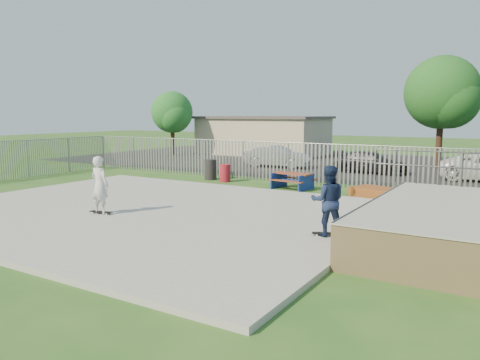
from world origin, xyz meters
The scene contains 18 objects.
ground centered at (0.00, 0.00, 0.00)m, with size 120.00×120.00×0.00m, color #22561D.
concrete_slab centered at (0.00, 0.00, 0.07)m, with size 15.00×12.00×0.15m, color gray.
quarter_pipe centered at (9.50, 1.04, 0.56)m, with size 5.50×7.05×2.19m.
fence centered at (1.00, 4.59, 1.00)m, with size 26.04×16.02×2.00m.
picnic_table centered at (1.98, 7.41, 0.38)m, with size 1.91×1.64×0.74m.
funbox centered at (6.15, 6.94, 0.22)m, with size 2.40×1.72×0.43m.
trash_bin_red centered at (-1.87, 7.68, 0.44)m, with size 0.53×0.53×0.88m, color maroon.
trash_bin_grey centered at (-2.97, 7.97, 0.53)m, with size 0.64×0.64×1.06m, color black.
parking_lot centered at (0.00, 19.00, 0.01)m, with size 40.00×18.00×0.02m, color black.
car_silver centered at (-2.51, 14.72, 0.70)m, with size 1.45×4.15×1.37m, color #BABBC0.
car_dark centered at (3.43, 14.94, 0.63)m, with size 1.71×4.22×1.22m, color black.
building centered at (-8.00, 23.00, 1.61)m, with size 10.40×6.40×3.20m.
tree_left centered at (-13.96, 18.27, 3.52)m, with size 3.39×3.39×5.23m.
tree_mid centered at (6.34, 19.63, 4.69)m, with size 4.52×4.52×6.97m.
skateboard_a centered at (6.55, -0.18, 0.19)m, with size 0.81×0.53×0.08m.
skateboard_b centered at (-0.81, -1.41, 0.19)m, with size 0.82×0.33×0.08m.
skater_navy centered at (6.55, -0.18, 1.10)m, with size 0.93×0.72×1.91m, color #142141.
skater_white centered at (-0.81, -1.41, 1.10)m, with size 0.69×0.46×1.91m, color silver.
Camera 1 is at (10.92, -11.89, 3.41)m, focal length 35.00 mm.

